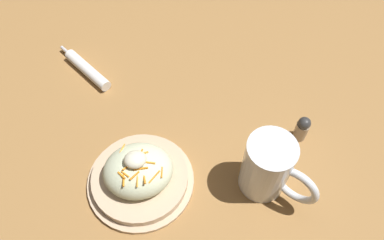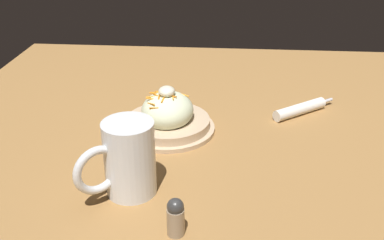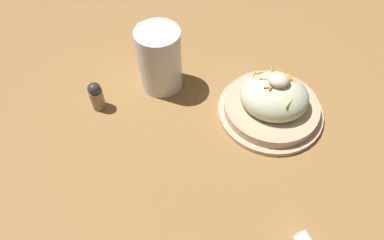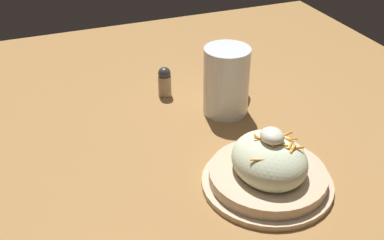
% 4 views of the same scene
% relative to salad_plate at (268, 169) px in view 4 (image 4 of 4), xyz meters
% --- Properties ---
extents(ground_plane, '(1.43, 1.43, 0.00)m').
position_rel_salad_plate_xyz_m(ground_plane, '(-0.09, -0.14, -0.03)').
color(ground_plane, '#9E703D').
extents(salad_plate, '(0.21, 0.21, 0.11)m').
position_rel_salad_plate_xyz_m(salad_plate, '(0.00, 0.00, 0.00)').
color(salad_plate, '#D1B28E').
rests_on(salad_plate, ground_plane).
extents(beer_mug, '(0.12, 0.13, 0.14)m').
position_rel_salad_plate_xyz_m(beer_mug, '(-0.24, 0.04, 0.03)').
color(beer_mug, white).
rests_on(beer_mug, ground_plane).
extents(salt_shaker, '(0.03, 0.03, 0.07)m').
position_rel_salad_plate_xyz_m(salt_shaker, '(-0.35, -0.06, -0.00)').
color(salt_shaker, gray).
rests_on(salt_shaker, ground_plane).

